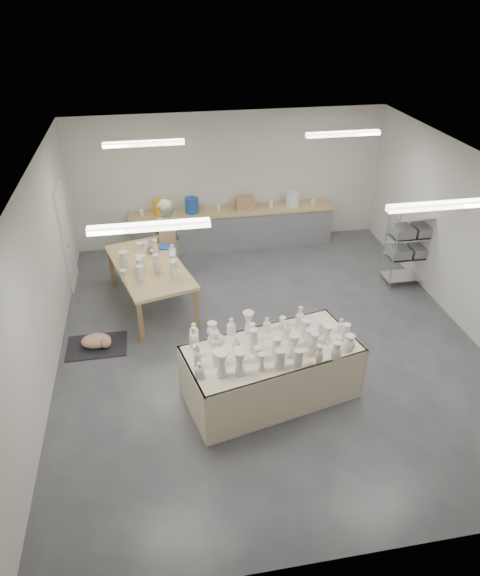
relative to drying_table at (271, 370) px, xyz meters
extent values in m
plane|color=#424449|center=(0.27, 1.38, -0.48)|extent=(8.00, 8.00, 0.00)
cube|color=white|center=(0.27, 1.38, 2.51)|extent=(7.00, 8.00, 0.02)
cube|color=silver|center=(0.27, 5.38, 1.02)|extent=(7.00, 0.02, 3.00)
cube|color=silver|center=(0.27, -2.62, 1.02)|extent=(7.00, 0.02, 3.00)
cube|color=silver|center=(-3.23, 1.38, 1.02)|extent=(0.02, 8.00, 3.00)
cube|color=silver|center=(3.77, 1.38, 1.02)|extent=(0.02, 8.00, 3.00)
cube|color=white|center=(-3.20, 3.98, 0.57)|extent=(0.05, 0.90, 2.10)
cube|color=white|center=(-1.53, -0.12, 2.46)|extent=(1.40, 0.12, 0.08)
cube|color=white|center=(2.07, -0.12, 2.46)|extent=(1.40, 0.12, 0.08)
cube|color=white|center=(-1.53, 3.38, 2.46)|extent=(1.40, 0.12, 0.08)
cube|color=white|center=(2.07, 3.38, 2.46)|extent=(1.40, 0.12, 0.08)
cube|color=tan|center=(0.27, 5.06, 0.39)|extent=(4.60, 0.60, 0.06)
cube|color=slate|center=(0.27, 5.06, -0.06)|extent=(4.60, 0.55, 0.84)
cylinder|color=gold|center=(-1.33, 5.06, 0.59)|extent=(0.30, 0.30, 0.34)
cylinder|color=#1E45A5|center=(-0.63, 5.06, 0.59)|extent=(0.30, 0.30, 0.34)
cylinder|color=white|center=(1.67, 5.06, 0.59)|extent=(0.30, 0.30, 0.34)
cube|color=#A66F50|center=(0.57, 5.06, 0.56)|extent=(0.40, 0.30, 0.28)
cylinder|color=white|center=(-1.73, 5.06, 0.49)|extent=(0.10, 0.10, 0.14)
cylinder|color=white|center=(-0.03, 5.06, 0.49)|extent=(0.10, 0.10, 0.14)
cylinder|color=white|center=(1.17, 5.06, 0.49)|extent=(0.10, 0.10, 0.14)
cylinder|color=white|center=(2.17, 5.06, 0.49)|extent=(0.10, 0.10, 0.14)
cylinder|color=silver|center=(3.05, 2.56, 0.42)|extent=(0.02, 0.02, 1.80)
cylinder|color=silver|center=(3.89, 2.56, 0.42)|extent=(0.02, 0.02, 1.80)
cylinder|color=silver|center=(3.05, 3.00, 0.42)|extent=(0.02, 0.02, 1.80)
cylinder|color=silver|center=(3.89, 3.00, 0.42)|extent=(0.02, 0.02, 1.80)
cube|color=silver|center=(3.47, 2.78, -0.33)|extent=(0.88, 0.48, 0.02)
cube|color=silver|center=(3.47, 2.78, 0.12)|extent=(0.88, 0.48, 0.02)
cube|color=silver|center=(3.47, 2.78, 0.57)|extent=(0.88, 0.48, 0.02)
cube|color=silver|center=(3.47, 2.78, 1.02)|extent=(0.88, 0.48, 0.02)
cube|color=slate|center=(3.25, 2.78, 0.24)|extent=(0.38, 0.42, 0.18)
cube|color=slate|center=(3.69, 2.78, 0.24)|extent=(0.38, 0.42, 0.18)
cube|color=slate|center=(3.25, 2.78, 0.69)|extent=(0.38, 0.42, 0.18)
cube|color=slate|center=(3.69, 2.78, 0.69)|extent=(0.38, 0.42, 0.18)
cube|color=olive|center=(0.01, 0.00, -0.09)|extent=(2.37, 1.47, 0.77)
cube|color=beige|center=(0.01, 0.00, 0.38)|extent=(2.68, 1.69, 0.03)
cube|color=beige|center=(0.01, -0.56, -0.04)|extent=(2.42, 0.58, 0.87)
cube|color=beige|center=(0.01, 0.57, -0.04)|extent=(2.42, 0.58, 0.87)
cube|color=tan|center=(-1.65, 2.84, 0.35)|extent=(1.69, 2.50, 0.06)
cube|color=olive|center=(-2.15, 1.77, -0.08)|extent=(0.08, 0.08, 0.80)
cube|color=olive|center=(-1.14, 1.77, -0.08)|extent=(0.08, 0.08, 0.80)
cube|color=olive|center=(-2.15, 3.91, -0.08)|extent=(0.08, 0.08, 0.80)
cube|color=olive|center=(-1.14, 3.91, -0.08)|extent=(0.08, 0.08, 0.80)
ellipsoid|color=silver|center=(-1.55, 3.37, 0.43)|extent=(0.26, 0.26, 0.12)
cylinder|color=#1E45A5|center=(-1.32, 3.50, 0.39)|extent=(0.26, 0.26, 0.03)
cylinder|color=white|center=(-1.70, 3.60, 0.44)|extent=(0.11, 0.11, 0.12)
cube|color=#A66F50|center=(-1.25, 3.76, 0.52)|extent=(0.32, 0.26, 0.28)
cube|color=black|center=(-2.63, 1.67, -0.47)|extent=(1.00, 0.70, 0.02)
ellipsoid|color=white|center=(-2.63, 1.67, -0.35)|extent=(0.54, 0.41, 0.21)
sphere|color=white|center=(-2.46, 1.56, -0.33)|extent=(0.18, 0.18, 0.18)
imported|color=#8FA47F|center=(-1.27, 3.78, 0.40)|extent=(0.74, 0.60, 1.76)
cylinder|color=red|center=(-1.27, 4.05, -0.20)|extent=(0.34, 0.34, 0.04)
cylinder|color=silver|center=(-1.14, 4.06, -0.35)|extent=(0.02, 0.02, 0.26)
cylinder|color=silver|center=(-1.34, 4.15, -0.35)|extent=(0.02, 0.02, 0.26)
cylinder|color=silver|center=(-1.32, 3.93, -0.35)|extent=(0.02, 0.02, 0.26)
camera|label=1|loc=(-1.46, -5.61, 4.90)|focal=32.00mm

